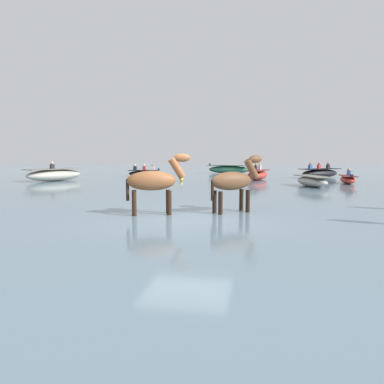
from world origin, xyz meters
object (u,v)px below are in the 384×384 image
boat_near_starboard (312,181)px  boat_far_inshore (320,173)px  horse_lead_chestnut (154,182)px  channel_buoy (181,179)px  boat_mid_outer (144,173)px  boat_mid_channel (257,175)px  boat_distant_west (54,175)px  boat_near_port (229,169)px  boat_distant_east (348,179)px  horse_trailing_bay (234,182)px

boat_near_starboard → boat_far_inshore: 8.11m
horse_lead_chestnut → boat_near_starboard: horse_lead_chestnut is taller
channel_buoy → boat_near_starboard: bearing=-18.2°
boat_mid_outer → horse_lead_chestnut: bearing=-70.6°
boat_mid_outer → boat_mid_channel: (8.98, -1.90, 0.07)m
horse_lead_chestnut → boat_mid_channel: size_ratio=0.63×
boat_mid_channel → boat_mid_outer: bearing=168.1°
boat_near_starboard → boat_distant_west: 16.55m
horse_lead_chestnut → boat_near_port: horse_lead_chestnut is taller
boat_mid_outer → channel_buoy: (4.00, -4.20, -0.13)m
boat_far_inshore → boat_distant_west: bearing=-159.8°
boat_near_port → channel_buoy: bearing=-102.3°
boat_mid_channel → boat_distant_east: (5.49, -2.25, -0.10)m
boat_distant_east → boat_distant_west: bearing=-175.8°
boat_far_inshore → boat_distant_east: 5.33m
horse_lead_chestnut → boat_far_inshore: 20.09m
boat_mid_channel → channel_buoy: size_ratio=4.97×
boat_distant_west → boat_far_inshore: boat_distant_west is taller
boat_mid_outer → boat_far_inshore: 13.67m
horse_trailing_bay → boat_distant_west: 17.08m
horse_lead_chestnut → boat_far_inshore: (7.44, 18.65, -0.59)m
horse_lead_chestnut → boat_near_port: 23.66m
horse_trailing_bay → boat_mid_channel: size_ratio=0.62×
boat_mid_channel → boat_far_inshore: bearing=33.0°
boat_distant_west → channel_buoy: (8.47, 1.34, -0.26)m
horse_lead_chestnut → channel_buoy: 13.54m
horse_trailing_bay → boat_distant_east: bearing=64.4°
boat_distant_east → boat_near_starboard: bearing=-132.3°
horse_lead_chestnut → channel_buoy: horse_lead_chestnut is taller
boat_distant_west → channel_buoy: bearing=9.0°
boat_mid_outer → boat_mid_channel: bearing=-11.9°
boat_near_port → boat_mid_outer: bearing=-135.6°
horse_lead_chestnut → horse_trailing_bay: size_ratio=1.03×
channel_buoy → boat_mid_outer: bearing=133.6°
boat_mid_channel → boat_distant_east: boat_mid_channel is taller
horse_trailing_bay → channel_buoy: bearing=109.6°
boat_near_starboard → boat_distant_east: 3.64m
boat_distant_west → boat_distant_east: (18.95, 1.39, -0.16)m
horse_trailing_bay → boat_distant_east: horse_trailing_bay is taller
boat_distant_east → boat_mid_outer: bearing=164.0°
boat_distant_west → boat_near_port: bearing=47.4°
boat_near_starboard → boat_near_port: size_ratio=0.74×
horse_lead_chestnut → boat_distant_west: size_ratio=0.50×
boat_mid_outer → boat_distant_east: boat_mid_outer is taller
boat_near_starboard → channel_buoy: channel_buoy is taller
boat_mid_channel → boat_far_inshore: boat_far_inshore is taller
horse_lead_chestnut → boat_distant_west: bearing=131.6°
horse_trailing_bay → boat_near_starboard: (3.57, 9.86, -0.62)m
boat_near_port → boat_near_starboard: bearing=-65.9°
boat_mid_outer → horse_trailing_bay: bearing=-63.1°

